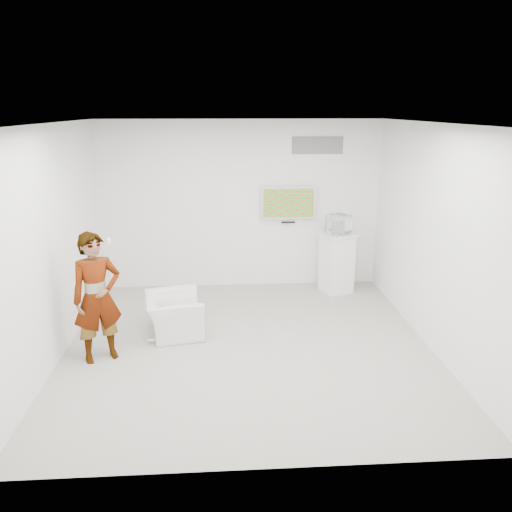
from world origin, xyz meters
name	(u,v)px	position (x,y,z in m)	size (l,w,h in m)	color
room	(248,241)	(0.00, 0.00, 1.50)	(5.01, 5.01, 3.00)	#B0ADA1
tv	(288,203)	(0.85, 2.45, 1.55)	(1.00, 0.08, 0.60)	silver
logo_decal	(318,145)	(1.35, 2.49, 2.55)	(0.90, 0.02, 0.30)	slate
person	(97,298)	(-1.95, -0.24, 0.86)	(0.62, 0.41, 1.71)	silver
armchair	(174,315)	(-1.06, 0.46, 0.29)	(0.89, 0.78, 0.58)	silver
pedestal	(337,263)	(1.68, 2.04, 0.53)	(0.52, 0.52, 1.07)	white
floor_uplight	(331,279)	(1.67, 2.34, 0.13)	(0.17, 0.17, 0.26)	silver
vitrine	(338,224)	(1.68, 2.04, 1.23)	(0.33, 0.33, 0.33)	white
console	(338,227)	(1.68, 2.04, 1.18)	(0.05, 0.16, 0.23)	white
wii_remote	(109,241)	(-1.79, 0.00, 1.54)	(0.04, 0.15, 0.04)	white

